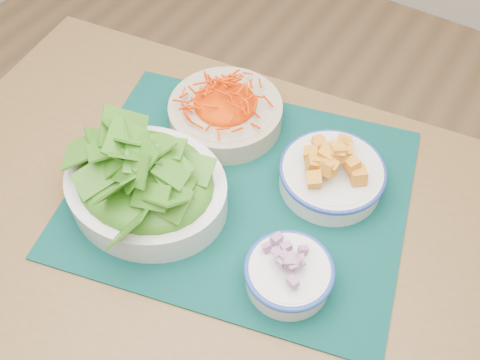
# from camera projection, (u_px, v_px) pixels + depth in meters

# --- Properties ---
(table) EXTENTS (1.15, 0.85, 0.75)m
(table) POSITION_uv_depth(u_px,v_px,m) (208.00, 244.00, 1.00)
(table) COLOR brown
(table) RESTS_ON ground
(placemat) EXTENTS (0.66, 0.59, 0.00)m
(placemat) POSITION_uv_depth(u_px,v_px,m) (240.00, 191.00, 0.93)
(placemat) COLOR black
(placemat) RESTS_ON table
(carrot_bowl) EXTENTS (0.24, 0.24, 0.08)m
(carrot_bowl) POSITION_uv_depth(u_px,v_px,m) (225.00, 108.00, 0.99)
(carrot_bowl) COLOR tan
(carrot_bowl) RESTS_ON placemat
(squash_bowl) EXTENTS (0.20, 0.20, 0.09)m
(squash_bowl) POSITION_uv_depth(u_px,v_px,m) (333.00, 169.00, 0.90)
(squash_bowl) COLOR silver
(squash_bowl) RESTS_ON placemat
(lettuce_bowl) EXTENTS (0.30, 0.26, 0.13)m
(lettuce_bowl) POSITION_uv_depth(u_px,v_px,m) (145.00, 180.00, 0.87)
(lettuce_bowl) COLOR silver
(lettuce_bowl) RESTS_ON placemat
(onion_bowl) EXTENTS (0.15, 0.15, 0.07)m
(onion_bowl) POSITION_uv_depth(u_px,v_px,m) (289.00, 271.00, 0.80)
(onion_bowl) COLOR white
(onion_bowl) RESTS_ON placemat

